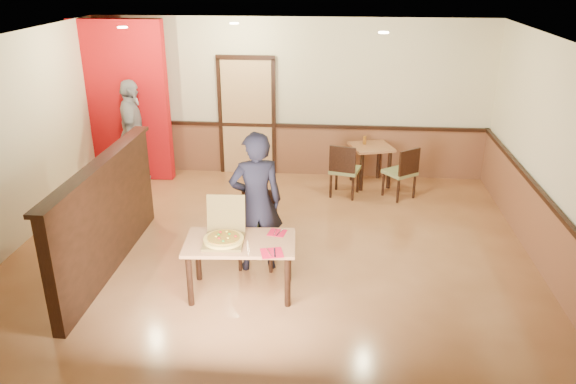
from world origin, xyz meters
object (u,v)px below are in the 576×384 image
at_px(side_chair_left, 344,168).
at_px(pizza_box, 224,236).
at_px(main_table, 240,249).
at_px(diner, 256,202).
at_px(side_table, 371,155).
at_px(diner_chair, 258,225).
at_px(passerby, 133,133).
at_px(condiment, 365,140).
at_px(side_chair_right, 403,171).

relative_size(side_chair_left, pizza_box, 1.65).
distance_m(main_table, diner, 0.70).
bearing_deg(side_chair_left, side_table, -112.99).
distance_m(diner_chair, passerby, 3.64).
xyz_separation_m(diner_chair, condiment, (1.45, 3.01, 0.25)).
bearing_deg(side_table, diner, -117.01).
relative_size(diner_chair, side_table, 1.16).
bearing_deg(diner, condiment, -131.26).
xyz_separation_m(main_table, side_chair_right, (2.16, 3.08, -0.09)).
bearing_deg(diner_chair, side_table, 62.74).
height_order(side_chair_right, side_table, side_chair_right).
bearing_deg(diner_chair, side_chair_right, 49.40).
distance_m(diner_chair, side_chair_right, 3.11).
bearing_deg(side_table, diner_chair, -118.27).
relative_size(diner_chair, diner, 0.53).
bearing_deg(side_chair_right, side_chair_left, -36.73).
bearing_deg(pizza_box, main_table, 1.16).
height_order(diner, pizza_box, diner).
distance_m(diner_chair, side_table, 3.32).
distance_m(diner, passerby, 3.73).
bearing_deg(condiment, diner, -114.64).
bearing_deg(passerby, side_chair_left, -109.85).
bearing_deg(side_chair_right, pizza_box, 15.33).
bearing_deg(main_table, condiment, 63.43).
relative_size(main_table, side_table, 1.59).
bearing_deg(side_chair_left, diner, 80.04).
bearing_deg(side_table, condiment, 145.38).
bearing_deg(pizza_box, side_chair_right, 49.58).
relative_size(side_chair_right, side_table, 1.06).
relative_size(diner_chair, pizza_box, 1.73).
relative_size(side_chair_left, condiment, 6.24).
distance_m(side_table, passerby, 4.13).
distance_m(side_chair_left, condiment, 0.83).
distance_m(main_table, passerby, 4.15).
height_order(side_chair_right, pizza_box, pizza_box).
xyz_separation_m(diner, passerby, (-2.53, 2.74, 0.02)).
distance_m(diner, condiment, 3.48).
height_order(main_table, diner, diner).
xyz_separation_m(side_chair_right, condiment, (-0.61, 0.68, 0.30)).
bearing_deg(passerby, condiment, -99.44).
bearing_deg(side_table, pizza_box, -116.62).
distance_m(side_chair_left, diner, 2.73).
bearing_deg(passerby, diner_chair, -151.14).
distance_m(main_table, condiment, 4.08).
height_order(passerby, condiment, passerby).
xyz_separation_m(main_table, side_chair_left, (1.21, 3.07, -0.07)).
bearing_deg(passerby, main_table, -159.53).
height_order(main_table, pizza_box, pizza_box).
relative_size(side_chair_left, passerby, 0.50).
height_order(diner, passerby, passerby).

